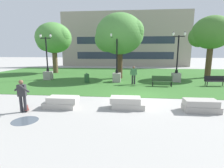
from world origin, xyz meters
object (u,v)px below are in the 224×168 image
object	(u,v)px
concrete_block_right	(201,106)
park_bench_near_right	(162,80)
concrete_block_left	(127,103)
person_skateboarder	(22,94)
concrete_block_center	(62,102)
lamp_post_left	(48,70)
trash_bin	(87,78)
person_bystander_near_lawn	(134,74)
skateboard	(26,108)
lamp_post_right	(176,72)
lamp_post_center	(117,72)
park_bench_near_left	(215,80)

from	to	relation	value
concrete_block_right	park_bench_near_right	distance (m)	6.65
concrete_block_left	person_skateboarder	world-z (taller)	person_skateboarder
concrete_block_center	lamp_post_left	size ratio (longest dim) A/B	0.39
lamp_post_left	trash_bin	world-z (taller)	lamp_post_left
lamp_post_left	person_bystander_near_lawn	xyz separation A→B (m)	(9.33, -1.86, -0.04)
concrete_block_center	person_bystander_near_lawn	bearing A→B (deg)	60.26
concrete_block_right	person_bystander_near_lawn	distance (m)	7.99
concrete_block_left	skateboard	size ratio (longest dim) A/B	1.99
trash_bin	skateboard	bearing A→B (deg)	-98.98
lamp_post_left	lamp_post_right	xyz separation A→B (m)	(13.70, -0.09, 0.01)
concrete_block_center	lamp_post_right	xyz separation A→B (m)	(8.55, 9.09, 0.73)
concrete_block_right	lamp_post_center	xyz separation A→B (m)	(-5.06, 8.36, 0.72)
trash_bin	park_bench_near_right	bearing A→B (deg)	-8.68
lamp_post_center	lamp_post_right	world-z (taller)	lamp_post_right
person_skateboarder	park_bench_near_left	xyz separation A→B (m)	(13.19, 8.16, -0.43)
person_skateboarder	skateboard	bearing A→B (deg)	100.78
concrete_block_center	skateboard	size ratio (longest dim) A/B	2.02
concrete_block_right	park_bench_near_right	bearing A→B (deg)	97.30
skateboard	park_bench_near_left	bearing A→B (deg)	30.49
concrete_block_left	park_bench_near_right	distance (m)	7.15
concrete_block_right	concrete_block_left	bearing A→B (deg)	178.08
lamp_post_left	trash_bin	bearing A→B (deg)	-16.29
lamp_post_right	person_bystander_near_lawn	distance (m)	4.72
park_bench_near_left	lamp_post_right	world-z (taller)	lamp_post_right
skateboard	lamp_post_right	bearing A→B (deg)	43.04
concrete_block_center	park_bench_near_left	world-z (taller)	park_bench_near_left
person_skateboarder	trash_bin	distance (m)	8.81
lamp_post_left	lamp_post_center	distance (m)	7.68
skateboard	person_skateboarder	bearing A→B (deg)	-79.22
person_skateboarder	park_bench_near_left	bearing A→B (deg)	31.73
concrete_block_right	person_bystander_near_lawn	xyz separation A→B (m)	(-3.38, 7.20, 0.68)
concrete_block_center	lamp_post_left	world-z (taller)	lamp_post_left
park_bench_near_right	trash_bin	bearing A→B (deg)	171.32
person_skateboarder	park_bench_near_right	distance (m)	11.37
park_bench_near_left	lamp_post_left	world-z (taller)	lamp_post_left
park_bench_near_left	person_bystander_near_lawn	distance (m)	7.31
park_bench_near_left	park_bench_near_right	distance (m)	4.79
person_bystander_near_lawn	lamp_post_left	bearing A→B (deg)	168.73
lamp_post_right	concrete_block_right	bearing A→B (deg)	-96.28
concrete_block_left	lamp_post_left	size ratio (longest dim) A/B	0.38
lamp_post_center	concrete_block_center	bearing A→B (deg)	-106.48
concrete_block_center	park_bench_near_left	xyz separation A→B (m)	(11.48, 7.25, 0.23)
lamp_post_left	person_bystander_near_lawn	world-z (taller)	lamp_post_left
park_bench_near_right	person_bystander_near_lawn	world-z (taller)	person_bystander_near_lawn
person_skateboarder	concrete_block_center	bearing A→B (deg)	27.91
lamp_post_left	person_skateboarder	bearing A→B (deg)	-71.18
park_bench_near_right	lamp_post_left	xyz separation A→B (m)	(-11.86, 2.47, 0.49)
skateboard	park_bench_near_left	world-z (taller)	park_bench_near_left
concrete_block_left	trash_bin	distance (m)	8.62
park_bench_near_right	lamp_post_left	size ratio (longest dim) A/B	0.37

